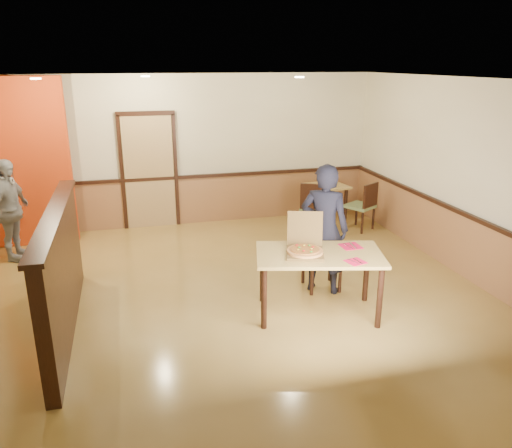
{
  "coord_description": "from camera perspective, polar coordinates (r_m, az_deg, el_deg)",
  "views": [
    {
      "loc": [
        -1.18,
        -5.81,
        3.02
      ],
      "look_at": [
        0.34,
        0.0,
        1.04
      ],
      "focal_mm": 35.0,
      "sensor_mm": 36.0,
      "label": 1
    }
  ],
  "objects": [
    {
      "name": "spot_a",
      "position": [
        7.7,
        -23.88,
        14.96
      ],
      "size": [
        0.14,
        0.14,
        0.02
      ],
      "primitive_type": "cylinder",
      "color": "beige",
      "rests_on": "ceiling"
    },
    {
      "name": "napkin_far",
      "position": [
        6.33,
        10.76,
        -2.51
      ],
      "size": [
        0.25,
        0.25,
        0.01
      ],
      "rotation": [
        0.0,
        0.0,
        0.04
      ],
      "color": "red",
      "rests_on": "main_table"
    },
    {
      "name": "floor",
      "position": [
        6.65,
        -2.87,
        -8.79
      ],
      "size": [
        7.0,
        7.0,
        0.0
      ],
      "primitive_type": "plane",
      "color": "#B08B44",
      "rests_on": "ground"
    },
    {
      "name": "pizza",
      "position": [
        5.97,
        5.62,
        -3.1
      ],
      "size": [
        0.53,
        0.53,
        0.03
      ],
      "primitive_type": "cylinder",
      "rotation": [
        0.0,
        0.0,
        0.25
      ],
      "color": "#E09D51",
      "rests_on": "pizza_box"
    },
    {
      "name": "red_accent_panel",
      "position": [
        9.12,
        -25.43,
        6.24
      ],
      "size": [
        1.6,
        0.2,
        2.78
      ],
      "primitive_type": "cube",
      "color": "#B5320C",
      "rests_on": "floor"
    },
    {
      "name": "wainscot_back",
      "position": [
        9.7,
        -7.15,
        2.71
      ],
      "size": [
        7.0,
        0.04,
        0.9
      ],
      "primitive_type": "cube",
      "color": "#905F39",
      "rests_on": "floor"
    },
    {
      "name": "wainscot_right",
      "position": [
        7.87,
        22.65,
        -2.3
      ],
      "size": [
        0.04,
        7.0,
        0.9
      ],
      "primitive_type": "cube",
      "color": "#905F39",
      "rests_on": "floor"
    },
    {
      "name": "side_chair_left",
      "position": [
        8.99,
        6.66,
        2.04
      ],
      "size": [
        0.66,
        0.66,
        0.98
      ],
      "rotation": [
        0.0,
        0.0,
        2.64
      ],
      "color": "olive",
      "rests_on": "floor"
    },
    {
      "name": "main_table",
      "position": [
        6.1,
        7.22,
        -4.28
      ],
      "size": [
        1.67,
        1.2,
        0.81
      ],
      "rotation": [
        0.0,
        0.0,
        -0.24
      ],
      "color": "tan",
      "rests_on": "floor"
    },
    {
      "name": "diner",
      "position": [
        6.68,
        7.8,
        -0.6
      ],
      "size": [
        0.77,
        0.71,
        1.77
      ],
      "primitive_type": "imported",
      "rotation": [
        0.0,
        0.0,
        2.57
      ],
      "color": "black",
      "rests_on": "floor"
    },
    {
      "name": "wall_right",
      "position": [
        7.63,
        23.69,
        4.43
      ],
      "size": [
        0.0,
        7.0,
        7.0
      ],
      "primitive_type": "plane",
      "rotation": [
        1.57,
        0.0,
        -1.57
      ],
      "color": "beige",
      "rests_on": "floor"
    },
    {
      "name": "passerby",
      "position": [
        8.6,
        -26.33,
        1.37
      ],
      "size": [
        0.7,
        1.02,
        1.61
      ],
      "primitive_type": "imported",
      "rotation": [
        0.0,
        0.0,
        1.21
      ],
      "color": "gray",
      "rests_on": "floor"
    },
    {
      "name": "wall_back",
      "position": [
        9.52,
        -7.4,
        8.28
      ],
      "size": [
        7.0,
        0.0,
        7.0
      ],
      "primitive_type": "plane",
      "rotation": [
        1.57,
        0.0,
        0.0
      ],
      "color": "beige",
      "rests_on": "floor"
    },
    {
      "name": "booth_partition",
      "position": [
        6.11,
        -21.33,
        -5.03
      ],
      "size": [
        0.2,
        3.1,
        1.44
      ],
      "color": "black",
      "rests_on": "floor"
    },
    {
      "name": "spot_b",
      "position": [
        8.32,
        -12.54,
        16.16
      ],
      "size": [
        0.14,
        0.14,
        0.02
      ],
      "primitive_type": "cylinder",
      "color": "beige",
      "rests_on": "ceiling"
    },
    {
      "name": "chair_rail_back",
      "position": [
        9.57,
        -7.25,
        5.39
      ],
      "size": [
        7.0,
        0.06,
        0.06
      ],
      "primitive_type": "cube",
      "color": "black",
      "rests_on": "wall_back"
    },
    {
      "name": "back_door",
      "position": [
        9.48,
        -12.1,
        5.83
      ],
      "size": [
        0.9,
        0.06,
        2.1
      ],
      "primitive_type": "cube",
      "color": "tan",
      "rests_on": "wall_back"
    },
    {
      "name": "side_chair_right",
      "position": [
        9.39,
        12.17,
        2.21
      ],
      "size": [
        0.62,
        0.62,
        0.91
      ],
      "rotation": [
        0.0,
        0.0,
        3.68
      ],
      "color": "olive",
      "rests_on": "floor"
    },
    {
      "name": "chair_rail_right",
      "position": [
        7.72,
        22.95,
        0.96
      ],
      "size": [
        0.06,
        7.0,
        0.06
      ],
      "primitive_type": "cube",
      "color": "black",
      "rests_on": "wall_right"
    },
    {
      "name": "pizza_box",
      "position": [
        6.01,
        5.61,
        -2.83
      ],
      "size": [
        0.57,
        0.62,
        0.46
      ],
      "rotation": [
        0.0,
        0.0,
        -0.32
      ],
      "color": "brown",
      "rests_on": "main_table"
    },
    {
      "name": "condiment",
      "position": [
        9.78,
        8.27,
        5.01
      ],
      "size": [
        0.06,
        0.06,
        0.14
      ],
      "primitive_type": "cylinder",
      "color": "#98541B",
      "rests_on": "side_table"
    },
    {
      "name": "diner_chair",
      "position": [
        6.93,
        7.38,
        -2.94
      ],
      "size": [
        0.51,
        0.51,
        0.98
      ],
      "rotation": [
        0.0,
        0.0,
        -0.05
      ],
      "color": "olive",
      "rests_on": "floor"
    },
    {
      "name": "ceiling",
      "position": [
        5.93,
        -3.31,
        16.08
      ],
      "size": [
        7.0,
        7.0,
        0.0
      ],
      "primitive_type": "plane",
      "rotation": [
        3.14,
        0.0,
        0.0
      ],
      "color": "black",
      "rests_on": "wall_back"
    },
    {
      "name": "side_table",
      "position": [
        9.7,
        8.04,
        3.43
      ],
      "size": [
        0.81,
        0.81,
        0.75
      ],
      "rotation": [
        0.0,
        0.0,
        0.17
      ],
      "color": "tan",
      "rests_on": "floor"
    },
    {
      "name": "spot_c",
      "position": [
        7.76,
        4.98,
        16.39
      ],
      "size": [
        0.14,
        0.14,
        0.02
      ],
      "primitive_type": "cylinder",
      "color": "beige",
      "rests_on": "ceiling"
    },
    {
      "name": "napkin_near",
      "position": [
        5.87,
        11.31,
        -4.24
      ],
      "size": [
        0.25,
        0.25,
        0.01
      ],
      "rotation": [
        0.0,
        0.0,
        0.25
      ],
      "color": "red",
      "rests_on": "main_table"
    }
  ]
}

